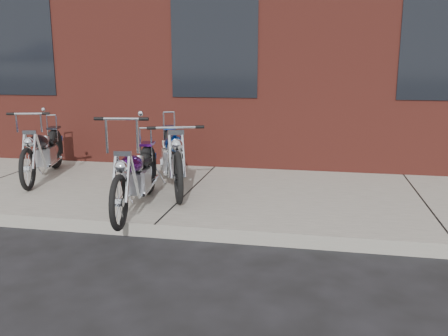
# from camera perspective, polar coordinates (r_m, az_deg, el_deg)

# --- Properties ---
(ground) EXTENTS (120.00, 120.00, 0.00)m
(ground) POSITION_cam_1_polar(r_m,az_deg,el_deg) (5.18, -8.32, -8.32)
(ground) COLOR black
(ground) RESTS_ON ground
(sidewalk) EXTENTS (22.00, 3.00, 0.15)m
(sidewalk) POSITION_cam_1_polar(r_m,az_deg,el_deg) (6.52, -3.95, -3.21)
(sidewalk) COLOR gray
(sidewalk) RESTS_ON ground
(chopper_purple) EXTENTS (0.53, 2.02, 1.14)m
(chopper_purple) POSITION_cam_1_polar(r_m,az_deg,el_deg) (5.64, -10.51, -1.21)
(chopper_purple) COLOR black
(chopper_purple) RESTS_ON sidewalk
(chopper_blue) EXTENTS (0.94, 2.14, 0.98)m
(chopper_blue) POSITION_cam_1_polar(r_m,az_deg,el_deg) (6.57, -6.14, 1.19)
(chopper_blue) COLOR black
(chopper_blue) RESTS_ON sidewalk
(chopper_third) EXTENTS (0.72, 1.98, 1.03)m
(chopper_third) POSITION_cam_1_polar(r_m,az_deg,el_deg) (7.59, -20.90, 1.64)
(chopper_third) COLOR black
(chopper_third) RESTS_ON sidewalk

